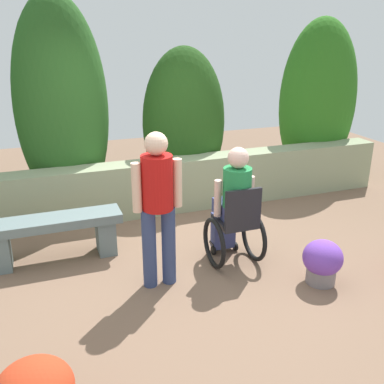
{
  "coord_description": "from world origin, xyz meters",
  "views": [
    {
      "loc": [
        -1.46,
        -4.07,
        2.46
      ],
      "look_at": [
        0.0,
        -0.04,
        0.85
      ],
      "focal_mm": 40.94,
      "sensor_mm": 36.0,
      "label": 1
    }
  ],
  "objects_px": {
    "stone_bench": "(54,232)",
    "flower_pot_red_accent": "(322,261)",
    "person_in_wheelchair": "(234,210)",
    "person_standing_companion": "(158,201)"
  },
  "relations": [
    {
      "from": "person_in_wheelchair",
      "to": "person_standing_companion",
      "type": "distance_m",
      "value": 0.95
    },
    {
      "from": "stone_bench",
      "to": "person_standing_companion",
      "type": "relative_size",
      "value": 0.94
    },
    {
      "from": "stone_bench",
      "to": "flower_pot_red_accent",
      "type": "height_order",
      "value": "stone_bench"
    },
    {
      "from": "person_in_wheelchair",
      "to": "person_standing_companion",
      "type": "relative_size",
      "value": 0.84
    },
    {
      "from": "stone_bench",
      "to": "flower_pot_red_accent",
      "type": "relative_size",
      "value": 3.2
    },
    {
      "from": "person_in_wheelchair",
      "to": "flower_pot_red_accent",
      "type": "xyz_separation_m",
      "value": [
        0.67,
        -0.71,
        -0.38
      ]
    },
    {
      "from": "stone_bench",
      "to": "flower_pot_red_accent",
      "type": "distance_m",
      "value": 2.9
    },
    {
      "from": "person_in_wheelchair",
      "to": "person_standing_companion",
      "type": "xyz_separation_m",
      "value": [
        -0.89,
        -0.17,
        0.29
      ]
    },
    {
      "from": "person_in_wheelchair",
      "to": "flower_pot_red_accent",
      "type": "bearing_deg",
      "value": -38.26
    },
    {
      "from": "stone_bench",
      "to": "person_in_wheelchair",
      "type": "height_order",
      "value": "person_in_wheelchair"
    }
  ]
}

